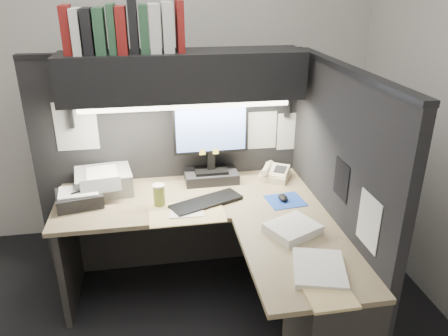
{
  "coord_description": "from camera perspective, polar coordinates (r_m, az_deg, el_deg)",
  "views": [
    {
      "loc": [
        -0.08,
        -2.05,
        2.05
      ],
      "look_at": [
        0.35,
        0.51,
        0.94
      ],
      "focal_mm": 35.0,
      "sensor_mm": 36.0,
      "label": 1
    }
  ],
  "objects": [
    {
      "name": "open_folder",
      "position": [
        2.72,
        -4.9,
        -5.88
      ],
      "size": [
        0.46,
        0.3,
        0.01
      ],
      "primitive_type": "cube",
      "rotation": [
        0.0,
        0.0,
        0.01
      ],
      "color": "tan",
      "rests_on": "desk"
    },
    {
      "name": "wall_back",
      "position": [
        3.62,
        -8.28,
        11.78
      ],
      "size": [
        3.5,
        0.04,
        2.7
      ],
      "primitive_type": "cube",
      "color": "silver",
      "rests_on": "floor"
    },
    {
      "name": "monitor",
      "position": [
        3.06,
        -1.72,
        2.12
      ],
      "size": [
        0.52,
        0.23,
        0.56
      ],
      "rotation": [
        0.0,
        0.0,
        0.01
      ],
      "color": "black",
      "rests_on": "desk"
    },
    {
      "name": "binder_row",
      "position": [
        2.82,
        -12.85,
        17.31
      ],
      "size": [
        0.71,
        0.25,
        0.31
      ],
      "color": "maroon",
      "rests_on": "overhead_shelf"
    },
    {
      "name": "desk",
      "position": [
        2.66,
        3.55,
        -14.14
      ],
      "size": [
        1.7,
        1.53,
        0.73
      ],
      "color": "#8B7858",
      "rests_on": "floor"
    },
    {
      "name": "paper_stack_b",
      "position": [
        2.26,
        12.33,
        -12.75
      ],
      "size": [
        0.32,
        0.37,
        0.03
      ],
      "primitive_type": "cube",
      "rotation": [
        0.0,
        0.0,
        -0.28
      ],
      "color": "white",
      "rests_on": "desk"
    },
    {
      "name": "notebook_stack",
      "position": [
        2.95,
        -18.36,
        -3.77
      ],
      "size": [
        0.33,
        0.29,
        0.08
      ],
      "primitive_type": "cube",
      "rotation": [
        0.0,
        0.0,
        0.21
      ],
      "color": "black",
      "rests_on": "desk"
    },
    {
      "name": "mouse",
      "position": [
        2.88,
        7.71,
        -3.84
      ],
      "size": [
        0.06,
        0.09,
        0.03
      ],
      "primitive_type": "ellipsoid",
      "rotation": [
        0.0,
        0.0,
        0.0
      ],
      "color": "black",
      "rests_on": "mousepad"
    },
    {
      "name": "paper_stack_a",
      "position": [
        2.54,
        8.94,
        -7.83
      ],
      "size": [
        0.34,
        0.32,
        0.05
      ],
      "primitive_type": "cube",
      "rotation": [
        0.0,
        0.0,
        0.45
      ],
      "color": "white",
      "rests_on": "desk"
    },
    {
      "name": "manila_stack",
      "position": [
        2.14,
        13.23,
        -15.37
      ],
      "size": [
        0.22,
        0.28,
        0.02
      ],
      "primitive_type": "cube",
      "rotation": [
        0.0,
        0.0,
        0.01
      ],
      "color": "tan",
      "rests_on": "desk"
    },
    {
      "name": "coffee_cup",
      "position": [
        2.81,
        -8.46,
        -3.63
      ],
      "size": [
        0.09,
        0.09,
        0.14
      ],
      "primitive_type": "cylinder",
      "rotation": [
        0.0,
        0.0,
        -0.21
      ],
      "color": "#98A943",
      "rests_on": "desk"
    },
    {
      "name": "printer",
      "position": [
        3.07,
        -15.43,
        -1.68
      ],
      "size": [
        0.41,
        0.36,
        0.15
      ],
      "primitive_type": "cube",
      "rotation": [
        0.0,
        0.0,
        0.14
      ],
      "color": "#929498",
      "rests_on": "desk"
    },
    {
      "name": "telephone",
      "position": [
        3.18,
        6.7,
        -0.73
      ],
      "size": [
        0.27,
        0.28,
        0.08
      ],
      "primitive_type": "cube",
      "rotation": [
        0.0,
        0.0,
        -0.53
      ],
      "color": "beige",
      "rests_on": "desk"
    },
    {
      "name": "pinned_papers",
      "position": [
        2.84,
        1.24,
        2.64
      ],
      "size": [
        1.76,
        1.31,
        0.51
      ],
      "color": "white",
      "rests_on": "partition_back"
    },
    {
      "name": "partition_right",
      "position": [
        2.77,
        14.15,
        -4.42
      ],
      "size": [
        0.06,
        1.5,
        1.6
      ],
      "primitive_type": "cube",
      "color": "black",
      "rests_on": "floor"
    },
    {
      "name": "task_light_tube",
      "position": [
        2.77,
        -5.0,
        7.98
      ],
      "size": [
        1.32,
        0.04,
        0.04
      ],
      "primitive_type": "cylinder",
      "rotation": [
        0.0,
        1.57,
        0.0
      ],
      "color": "white",
      "rests_on": "overhead_shelf"
    },
    {
      "name": "overhead_shelf",
      "position": [
        2.87,
        -5.37,
        11.98
      ],
      "size": [
        1.55,
        0.34,
        0.3
      ],
      "primitive_type": "cube",
      "color": "black",
      "rests_on": "partition_back"
    },
    {
      "name": "keyboard",
      "position": [
        2.82,
        -2.33,
        -4.49
      ],
      "size": [
        0.5,
        0.34,
        0.02
      ],
      "primitive_type": "cube",
      "rotation": [
        0.0,
        0.0,
        0.41
      ],
      "color": "black",
      "rests_on": "desk"
    },
    {
      "name": "partition_back",
      "position": [
        3.24,
        -6.85,
        0.27
      ],
      "size": [
        1.9,
        0.06,
        1.6
      ],
      "primitive_type": "cube",
      "color": "black",
      "rests_on": "floor"
    },
    {
      "name": "mousepad",
      "position": [
        2.89,
        8.01,
        -4.25
      ],
      "size": [
        0.26,
        0.24,
        0.0
      ],
      "primitive_type": "cube",
      "rotation": [
        0.0,
        0.0,
        0.12
      ],
      "color": "#1C3F9C",
      "rests_on": "desk"
    }
  ]
}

